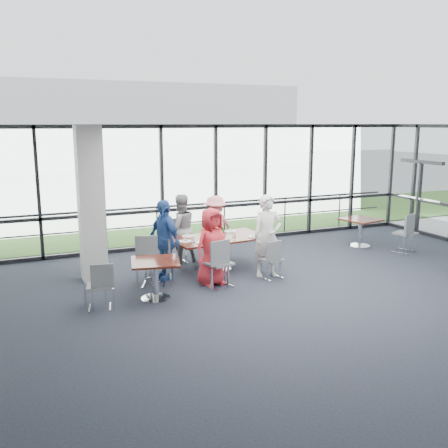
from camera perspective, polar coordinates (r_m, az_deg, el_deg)
name	(u,v)px	position (r m, az deg, el deg)	size (l,w,h in m)	color
floor	(319,301)	(9.53, 10.80, -8.65)	(12.00, 10.00, 0.02)	#1C202D
ceiling	(326,125)	(8.96, 11.59, 11.02)	(12.00, 10.00, 0.04)	white
curtain_wall_back	(216,185)	(13.47, -0.95, 4.51)	(12.00, 0.10, 3.20)	white
exit_door	(419,198)	(15.86, 21.39, 2.78)	(0.12, 1.60, 2.10)	black
structural_column	(91,204)	(10.59, -14.95, 2.21)	(0.50, 0.50, 3.20)	silver
apron	(164,213)	(18.38, -6.92, 1.21)	(80.00, 70.00, 0.02)	gray
grass_strip	(181,222)	(16.50, -4.93, 0.18)	(80.00, 5.00, 0.01)	#2D5A22
hangar_main	(131,126)	(40.39, -10.60, 10.98)	(24.00, 10.00, 6.00)	silver
guard_rail	(208,221)	(14.19, -1.87, 0.37)	(0.06, 0.06, 12.00)	#2D2D33
main_table	(219,242)	(11.09, -0.62, -2.05)	(2.19, 1.35, 0.75)	#36130A
side_table_left	(155,267)	(9.31, -7.86, -4.85)	(1.02, 1.02, 0.75)	#36130A
side_table_right	(361,223)	(13.68, 15.35, 0.11)	(1.03, 1.03, 0.75)	#36130A
diner_near_left	(212,247)	(10.03, -1.43, -2.62)	(0.77, 0.50, 1.58)	red
diner_near_right	(268,236)	(10.62, 5.01, -1.39)	(0.64, 0.47, 1.76)	silver
diner_far_left	(180,229)	(11.67, -5.01, -0.55)	(0.79, 0.49, 1.62)	gray
diner_far_right	(215,227)	(12.09, -0.99, -0.33)	(0.98, 0.51, 1.52)	pink
diner_end	(164,240)	(10.45, -6.85, -1.81)	(0.99, 0.54, 1.70)	#294F96
chair_main_nl	(219,263)	(9.96, -0.62, -4.52)	(0.48, 0.48, 0.98)	slate
chair_main_nr	(272,259)	(10.58, 5.45, -4.05)	(0.40, 0.40, 0.82)	slate
chair_main_fl	(175,242)	(11.76, -5.64, -2.06)	(0.48, 0.48, 0.98)	slate
chair_main_fr	(216,239)	(12.22, -0.97, -1.68)	(0.44, 0.44, 0.90)	slate
chair_main_end	(157,260)	(10.47, -7.63, -4.14)	(0.43, 0.43, 0.87)	slate
chair_spare_la	(99,286)	(9.11, -14.13, -6.88)	(0.41, 0.41, 0.84)	slate
chair_spare_lb	(153,262)	(10.16, -8.07, -4.34)	(0.47, 0.47, 0.97)	slate
chair_spare_r	(405,233)	(13.40, 20.01, -1.00)	(0.49, 0.49, 1.00)	slate
plate_nl	(202,243)	(10.53, -2.48, -2.13)	(0.27, 0.27, 0.01)	white
plate_nr	(254,237)	(11.09, 3.41, -1.45)	(0.25, 0.25, 0.01)	white
plate_fl	(188,236)	(11.14, -4.13, -1.40)	(0.27, 0.27, 0.01)	white
plate_fr	(230,231)	(11.61, 0.73, -0.84)	(0.27, 0.27, 0.01)	white
plate_end	(185,241)	(10.68, -4.43, -1.97)	(0.28, 0.28, 0.01)	white
tumbler_a	(212,238)	(10.71, -1.33, -1.58)	(0.07, 0.07, 0.13)	white
tumbler_b	(234,235)	(10.99, 1.16, -1.23)	(0.07, 0.07, 0.14)	white
tumbler_c	(217,232)	(11.30, -0.81, -0.90)	(0.06, 0.06, 0.13)	white
tumbler_d	(193,239)	(10.55, -3.53, -1.77)	(0.07, 0.07, 0.14)	white
menu_a	(221,242)	(10.62, -0.33, -2.03)	(0.30, 0.21, 0.00)	white
menu_b	(260,235)	(11.29, 4.10, -1.25)	(0.27, 0.19, 0.00)	white
menu_c	(217,232)	(11.56, -0.79, -0.92)	(0.28, 0.20, 0.00)	white
condiment_caddy	(219,235)	(11.15, -0.56, -1.29)	(0.10, 0.07, 0.04)	black
ketchup_bottle	(220,232)	(11.17, -0.50, -0.90)	(0.06, 0.06, 0.18)	#A80411
green_bottle	(223,231)	(11.17, -0.14, -0.84)	(0.05, 0.05, 0.20)	#186E1C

